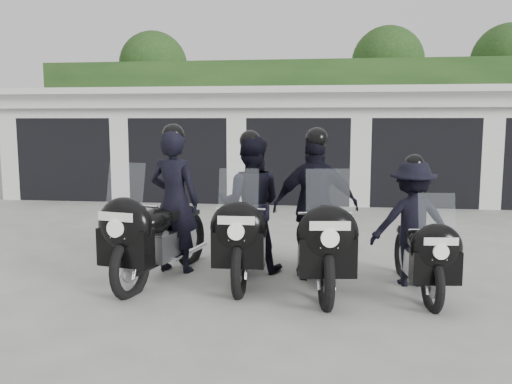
# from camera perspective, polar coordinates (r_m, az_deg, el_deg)

# --- Properties ---
(ground) EXTENTS (80.00, 80.00, 0.00)m
(ground) POSITION_cam_1_polar(r_m,az_deg,el_deg) (8.44, 2.19, -7.14)
(ground) COLOR #A1A19C
(ground) RESTS_ON ground
(garage_block) EXTENTS (16.40, 6.80, 2.96)m
(garage_block) POSITION_cam_1_polar(r_m,az_deg,el_deg) (16.22, 4.95, 4.99)
(garage_block) COLOR white
(garage_block) RESTS_ON ground
(background_vegetation) EXTENTS (20.00, 3.90, 5.80)m
(background_vegetation) POSITION_cam_1_polar(r_m,az_deg,el_deg) (21.06, 6.65, 9.21)
(background_vegetation) COLOR #1B3915
(background_vegetation) RESTS_ON ground
(police_bike_a) EXTENTS (1.05, 2.45, 2.16)m
(police_bike_a) POSITION_cam_1_polar(r_m,az_deg,el_deg) (7.45, -9.79, -2.47)
(police_bike_a) COLOR black
(police_bike_a) RESTS_ON ground
(police_bike_b) EXTENTS (0.95, 2.37, 2.07)m
(police_bike_b) POSITION_cam_1_polar(r_m,az_deg,el_deg) (7.48, -0.81, -2.22)
(police_bike_b) COLOR black
(police_bike_b) RESTS_ON ground
(police_bike_c) EXTENTS (1.23, 2.42, 2.11)m
(police_bike_c) POSITION_cam_1_polar(r_m,az_deg,el_deg) (7.13, 6.47, -2.56)
(police_bike_c) COLOR black
(police_bike_c) RESTS_ON ground
(police_bike_d) EXTENTS (1.11, 2.02, 1.76)m
(police_bike_d) POSITION_cam_1_polar(r_m,az_deg,el_deg) (7.18, 16.40, -3.90)
(police_bike_d) COLOR black
(police_bike_d) RESTS_ON ground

